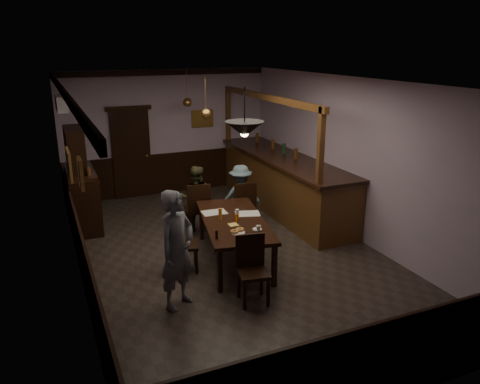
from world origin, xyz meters
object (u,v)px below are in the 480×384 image
bar_counter (283,182)px  pendant_brass_far (187,103)px  chair_far_left (198,207)px  soda_can (237,218)px  chair_near (252,266)px  pendant_iron (245,129)px  person_seated_right (240,196)px  chair_far_right (244,204)px  person_standing (177,250)px  chair_side (180,241)px  person_seated_left (196,198)px  dining_table (234,223)px  sideboard (81,188)px  coffee_cup (258,228)px  pendant_brass_mid (206,114)px

bar_counter → pendant_brass_far: bearing=138.3°
chair_far_left → soda_can: (0.21, -1.41, 0.24)m
chair_near → pendant_iron: size_ratio=1.41×
person_seated_right → soda_can: bearing=74.2°
chair_far_right → pendant_iron: (-0.85, -1.94, 1.86)m
person_standing → soda_can: (1.29, 0.94, -0.05)m
chair_near → pendant_brass_far: bearing=92.8°
pendant_iron → chair_side: bearing=135.8°
chair_near → chair_side: 1.46m
chair_near → soda_can: size_ratio=8.18×
soda_can → person_seated_left: bearing=95.3°
dining_table → bar_counter: bar_counter is taller
sideboard → bar_counter: bar_counter is taller
chair_side → pendant_brass_far: size_ratio=1.18×
person_standing → coffee_cup: size_ratio=21.40×
chair_far_left → person_seated_right: 0.94m
person_seated_left → soda_can: (0.16, -1.69, 0.16)m
dining_table → soda_can: 0.15m
person_standing → coffee_cup: 1.50m
chair_near → person_seated_left: size_ratio=0.75×
chair_far_right → pendant_brass_mid: 1.90m
person_standing → person_seated_left: person_standing is taller
coffee_cup → pendant_brass_far: pendant_brass_far is taller
sideboard → pendant_brass_mid: bearing=-24.1°
dining_table → chair_far_left: size_ratio=2.25×
person_seated_right → pendant_brass_far: bearing=-68.5°
person_standing → pendant_brass_far: 4.99m
bar_counter → chair_far_right: bearing=-148.1°
person_seated_left → soda_can: 1.71m
chair_far_left → pendant_brass_mid: (0.31, 0.33, 1.72)m
person_seated_right → chair_near: bearing=79.7°
chair_far_left → bar_counter: 2.30m
person_seated_right → sideboard: size_ratio=0.63×
dining_table → person_standing: bearing=-141.2°
chair_near → pendant_brass_mid: bearing=92.4°
chair_far_left → person_standing: size_ratio=0.61×
dining_table → sideboard: size_ratio=1.16×
chair_near → chair_far_right: bearing=78.5°
pendant_brass_mid → pendant_brass_far: (0.20, 1.83, 0.00)m
person_standing → chair_near: bearing=-48.9°
sideboard → pendant_iron: 4.33m
sideboard → soda_can: bearing=-51.4°
person_seated_left → pendant_brass_far: pendant_brass_far is taller
pendant_brass_mid → chair_side: bearing=-122.7°
chair_far_left → pendant_brass_mid: pendant_brass_mid is taller
dining_table → sideboard: bearing=129.2°
coffee_cup → pendant_brass_far: 4.36m
dining_table → person_seated_left: (-0.14, 1.61, -0.03)m
chair_side → dining_table: bearing=-75.2°
chair_far_right → soda_can: size_ratio=8.48×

